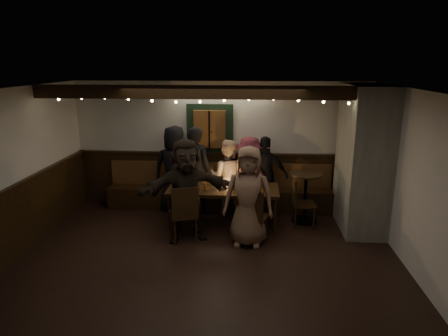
# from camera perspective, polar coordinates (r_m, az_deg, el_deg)

# --- Properties ---
(room) EXTENTS (6.02, 5.01, 2.62)m
(room) POSITION_cam_1_polar(r_m,az_deg,el_deg) (7.27, 7.12, -0.32)
(room) COLOR black
(room) RESTS_ON ground
(dining_table) EXTENTS (2.03, 0.87, 0.88)m
(dining_table) POSITION_cam_1_polar(r_m,az_deg,el_deg) (7.37, -0.14, -3.31)
(dining_table) COLOR black
(dining_table) RESTS_ON ground
(chair_near_left) EXTENTS (0.56, 0.56, 0.99)m
(chair_near_left) POSITION_cam_1_polar(r_m,az_deg,el_deg) (6.75, -5.69, -6.09)
(chair_near_left) COLOR black
(chair_near_left) RESTS_ON ground
(chair_near_right) EXTENTS (0.53, 0.53, 0.94)m
(chair_near_right) POSITION_cam_1_polar(r_m,az_deg,el_deg) (6.71, 4.11, -6.49)
(chair_near_right) COLOR black
(chair_near_right) RESTS_ON ground
(chair_end) EXTENTS (0.43, 0.43, 0.92)m
(chair_end) POSITION_cam_1_polar(r_m,az_deg,el_deg) (7.51, 10.69, -4.43)
(chair_end) COLOR black
(chair_end) RESTS_ON ground
(high_top) EXTENTS (0.60, 0.60, 0.96)m
(high_top) POSITION_cam_1_polar(r_m,az_deg,el_deg) (7.70, 11.57, -3.29)
(high_top) COLOR black
(high_top) RESTS_ON ground
(person_a) EXTENTS (0.87, 0.58, 1.76)m
(person_a) POSITION_cam_1_polar(r_m,az_deg,el_deg) (8.10, -7.01, -0.15)
(person_a) COLOR black
(person_a) RESTS_ON ground
(person_b) EXTENTS (0.74, 0.59, 1.76)m
(person_b) POSITION_cam_1_polar(r_m,az_deg,el_deg) (8.01, -4.05, -0.25)
(person_b) COLOR black
(person_b) RESTS_ON ground
(person_c) EXTENTS (0.78, 0.63, 1.50)m
(person_c) POSITION_cam_1_polar(r_m,az_deg,el_deg) (7.98, 0.46, -1.22)
(person_c) COLOR beige
(person_c) RESTS_ON ground
(person_d) EXTENTS (1.15, 0.92, 1.55)m
(person_d) POSITION_cam_1_polar(r_m,az_deg,el_deg) (8.03, 3.60, -0.96)
(person_d) COLOR #5B202E
(person_d) RESTS_ON ground
(person_e) EXTENTS (0.98, 0.57, 1.56)m
(person_e) POSITION_cam_1_polar(r_m,az_deg,el_deg) (8.01, 5.89, -1.00)
(person_e) COLOR black
(person_e) RESTS_ON ground
(person_f) EXTENTS (1.72, 1.04, 1.77)m
(person_f) POSITION_cam_1_polar(r_m,az_deg,el_deg) (6.74, -5.38, -3.18)
(person_f) COLOR black
(person_f) RESTS_ON ground
(person_g) EXTENTS (0.86, 0.60, 1.68)m
(person_g) POSITION_cam_1_polar(r_m,az_deg,el_deg) (6.55, 3.50, -4.09)
(person_g) COLOR #80604A
(person_g) RESTS_ON ground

